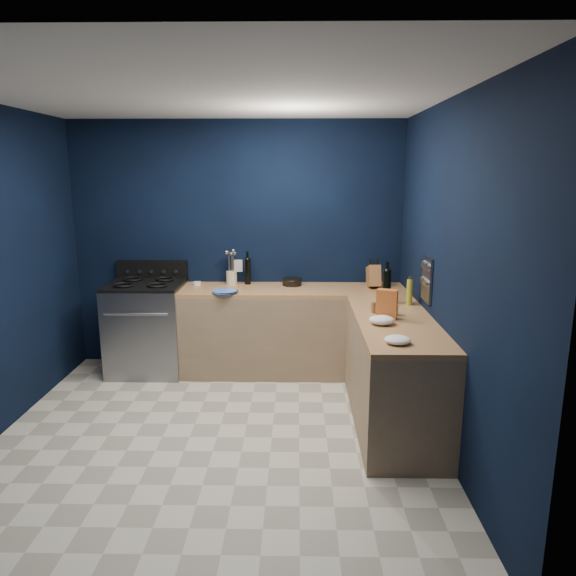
{
  "coord_description": "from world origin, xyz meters",
  "views": [
    {
      "loc": [
        0.63,
        -3.8,
        2.07
      ],
      "look_at": [
        0.55,
        1.0,
        1.0
      ],
      "focal_mm": 32.59,
      "sensor_mm": 36.0,
      "label": 1
    }
  ],
  "objects_px": {
    "gas_range": "(148,329)",
    "knife_block": "(374,277)",
    "plate_stack": "(225,292)",
    "utensil_crock": "(232,278)",
    "crouton_bag": "(387,304)"
  },
  "relations": [
    {
      "from": "gas_range",
      "to": "crouton_bag",
      "type": "height_order",
      "value": "crouton_bag"
    },
    {
      "from": "plate_stack",
      "to": "utensil_crock",
      "type": "distance_m",
      "value": 0.43
    },
    {
      "from": "gas_range",
      "to": "crouton_bag",
      "type": "relative_size",
      "value": 3.81
    },
    {
      "from": "plate_stack",
      "to": "utensil_crock",
      "type": "height_order",
      "value": "utensil_crock"
    },
    {
      "from": "gas_range",
      "to": "knife_block",
      "type": "relative_size",
      "value": 4.17
    },
    {
      "from": "gas_range",
      "to": "knife_block",
      "type": "xyz_separation_m",
      "value": [
        2.36,
        0.09,
        0.55
      ]
    },
    {
      "from": "utensil_crock",
      "to": "knife_block",
      "type": "relative_size",
      "value": 0.64
    },
    {
      "from": "knife_block",
      "to": "plate_stack",
      "type": "bearing_deg",
      "value": -171.37
    },
    {
      "from": "plate_stack",
      "to": "gas_range",
      "type": "bearing_deg",
      "value": 165.54
    },
    {
      "from": "gas_range",
      "to": "crouton_bag",
      "type": "bearing_deg",
      "value": -25.68
    },
    {
      "from": "gas_range",
      "to": "crouton_bag",
      "type": "distance_m",
      "value": 2.61
    },
    {
      "from": "gas_range",
      "to": "utensil_crock",
      "type": "bearing_deg",
      "value": 13.44
    },
    {
      "from": "plate_stack",
      "to": "knife_block",
      "type": "height_order",
      "value": "knife_block"
    },
    {
      "from": "gas_range",
      "to": "utensil_crock",
      "type": "distance_m",
      "value": 1.03
    },
    {
      "from": "knife_block",
      "to": "crouton_bag",
      "type": "xyz_separation_m",
      "value": [
        -0.06,
        -1.19,
        0.01
      ]
    }
  ]
}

